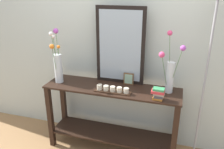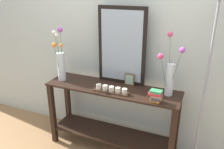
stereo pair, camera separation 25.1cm
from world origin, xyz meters
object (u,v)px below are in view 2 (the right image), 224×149
(tall_vase_left, at_px, (61,61))
(vase_right, at_px, (170,74))
(floor_lamp, at_px, (211,55))
(mirror_leaning, at_px, (122,46))
(console_table, at_px, (112,112))
(book_stack, at_px, (156,96))
(candle_tray, at_px, (111,90))
(picture_frame_small, at_px, (129,80))

(tall_vase_left, bearing_deg, vase_right, 3.47)
(floor_lamp, bearing_deg, mirror_leaning, 171.85)
(tall_vase_left, bearing_deg, console_table, 1.93)
(mirror_leaning, height_order, floor_lamp, floor_lamp)
(console_table, xyz_separation_m, book_stack, (0.52, -0.14, 0.38))
(book_stack, bearing_deg, floor_lamp, 23.32)
(vase_right, distance_m, floor_lamp, 0.42)
(tall_vase_left, distance_m, candle_tray, 0.72)
(mirror_leaning, relative_size, book_stack, 6.63)
(console_table, xyz_separation_m, tall_vase_left, (-0.64, -0.02, 0.55))
(floor_lamp, bearing_deg, console_table, -177.30)
(tall_vase_left, relative_size, vase_right, 0.93)
(candle_tray, height_order, book_stack, book_stack)
(candle_tray, bearing_deg, book_stack, -3.33)
(tall_vase_left, relative_size, picture_frame_small, 4.45)
(floor_lamp, bearing_deg, vase_right, 178.44)
(mirror_leaning, height_order, tall_vase_left, mirror_leaning)
(picture_frame_small, bearing_deg, console_table, -138.28)
(picture_frame_small, bearing_deg, floor_lamp, -6.72)
(mirror_leaning, xyz_separation_m, vase_right, (0.57, -0.12, -0.20))
(mirror_leaning, relative_size, picture_frame_small, 6.36)
(mirror_leaning, distance_m, tall_vase_left, 0.74)
(tall_vase_left, relative_size, candle_tray, 1.55)
(candle_tray, bearing_deg, mirror_leaning, 89.74)
(console_table, bearing_deg, candle_tray, -70.13)
(picture_frame_small, bearing_deg, book_stack, -37.25)
(mirror_leaning, bearing_deg, vase_right, -12.06)
(vase_right, distance_m, candle_tray, 0.62)
(picture_frame_small, height_order, book_stack, picture_frame_small)
(book_stack, bearing_deg, mirror_leaning, 146.72)
(console_table, height_order, book_stack, book_stack)
(mirror_leaning, xyz_separation_m, book_stack, (0.48, -0.32, -0.37))
(floor_lamp, bearing_deg, tall_vase_left, -177.61)
(mirror_leaning, xyz_separation_m, floor_lamp, (0.91, -0.13, 0.05))
(console_table, distance_m, floor_lamp, 1.24)
(mirror_leaning, distance_m, book_stack, 0.68)
(console_table, xyz_separation_m, candle_tray, (0.04, -0.11, 0.35))
(picture_frame_small, bearing_deg, candle_tray, -114.60)
(vase_right, bearing_deg, book_stack, -113.70)
(console_table, relative_size, book_stack, 11.62)
(console_table, distance_m, book_stack, 0.66)
(tall_vase_left, distance_m, book_stack, 1.18)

